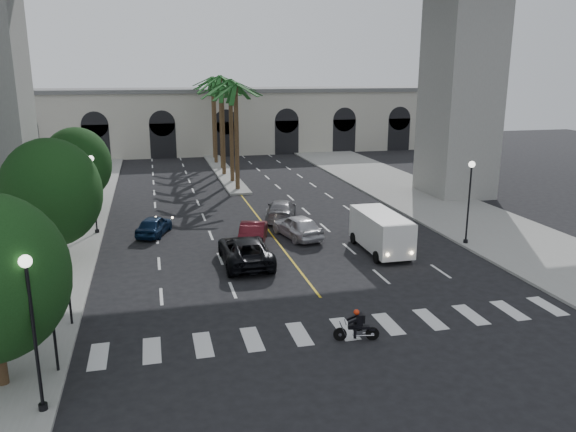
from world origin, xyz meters
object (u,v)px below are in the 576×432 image
Objects in this scene: lamp_post_left_far at (93,188)px; lamp_post_right at (469,195)px; cargo_van at (381,231)px; car_c at (245,250)px; car_a at (297,226)px; traffic_signal_far at (67,272)px; motorcycle_rider at (358,326)px; car_e at (154,225)px; lamp_post_left_near at (33,321)px; car_d at (281,210)px; traffic_signal_near at (51,310)px; car_b at (254,232)px.

lamp_post_left_far is 24.16m from lamp_post_right.
car_c is at bearing -178.40° from cargo_van.
car_c reaches higher than car_a.
traffic_signal_far is 1.96× the size of motorcycle_rider.
car_e is at bearing 152.76° from cargo_van.
lamp_post_right is at bearing 29.69° from lamp_post_left_near.
car_d is (-9.90, 8.85, -2.48)m from lamp_post_right.
car_e is (3.63, 17.51, -1.85)m from traffic_signal_near.
car_e is at bearing 27.94° from car_d.
lamp_post_left_far is 18.92m from cargo_van.
car_e is at bearing -14.88° from lamp_post_left_far.
car_d is (12.80, 15.35, -1.77)m from traffic_signal_far.
car_b is at bearing 163.84° from lamp_post_right.
car_d is at bearing 138.22° from lamp_post_right.
traffic_signal_near is 0.93× the size of car_e.
lamp_post_left_far is at bearing 133.53° from motorcycle_rider.
lamp_post_right is 25.02m from traffic_signal_near.
car_e is 15.05m from cargo_van.
lamp_post_right is at bearing 0.88° from cargo_van.
car_d is at bearing 115.58° from cargo_van.
cargo_van is (5.47, 10.59, 0.70)m from motorcycle_rider.
lamp_post_left_far is 1.37× the size of car_e.
car_c is (8.70, -8.16, -2.43)m from lamp_post_left_far.
traffic_signal_near reaches higher than car_b.
lamp_post_left_near is at bearing 40.25° from car_a.
car_d is at bearing 59.44° from lamp_post_left_near.
lamp_post_left_near is 1.47× the size of traffic_signal_near.
lamp_post_right is (22.80, -8.00, 0.00)m from lamp_post_left_far.
traffic_signal_far reaches higher than car_b.
lamp_post_right is at bearing -19.33° from lamp_post_left_far.
lamp_post_right reaches higher than car_e.
cargo_van is (-5.78, -0.02, -1.91)m from lamp_post_right.
car_e is (3.73, 20.01, -2.56)m from lamp_post_left_near.
lamp_post_left_far reaches higher than motorcycle_rider.
lamp_post_left_far is at bearing 20.36° from car_d.
car_a is 3.02m from car_b.
lamp_post_right is 23.62m from traffic_signal_far.
traffic_signal_far is at bearing 171.96° from motorcycle_rider.
lamp_post_left_near is at bearing -90.00° from lamp_post_left_far.
traffic_signal_far is at bearing 66.77° from car_d.
car_b is at bearing 59.40° from lamp_post_left_near.
motorcycle_rider is at bearing -58.15° from lamp_post_left_far.
cargo_van is (17.02, -8.02, -1.91)m from lamp_post_left_far.
lamp_post_left_near is 0.94× the size of car_c.
car_e is (-7.82, 17.62, 0.05)m from motorcycle_rider.
motorcycle_rider is at bearing -19.73° from traffic_signal_far.
lamp_post_right is at bearing 144.72° from car_a.
motorcycle_rider is 19.50m from car_d.
lamp_post_left_far reaches higher than car_e.
lamp_post_left_near is 21.49m from cargo_van.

